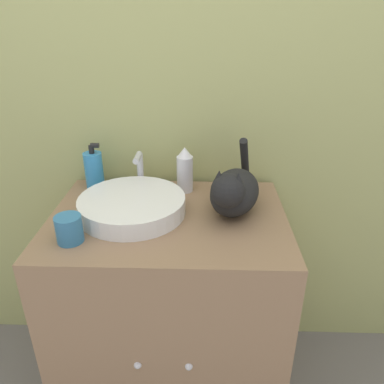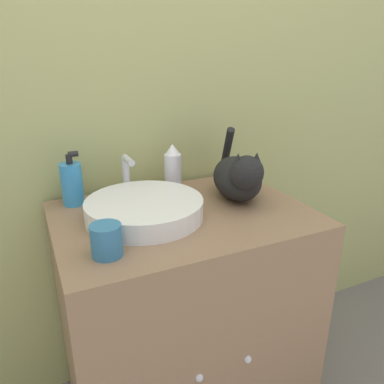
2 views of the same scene
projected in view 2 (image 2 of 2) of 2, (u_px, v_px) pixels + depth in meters
wall_back at (144, 61)px, 1.28m from camera, size 6.00×0.05×2.50m
vanity_cabinet at (184, 319)px, 1.30m from camera, size 0.78×0.58×0.81m
sink_basin at (145, 209)px, 1.12m from camera, size 0.35×0.35×0.06m
faucet at (127, 180)px, 1.26m from camera, size 0.17×0.10×0.15m
cat at (239, 176)px, 1.24m from camera, size 0.22×0.36×0.22m
soap_bottle at (72, 183)px, 1.20m from camera, size 0.07×0.07×0.18m
spray_bottle at (173, 169)px, 1.32m from camera, size 0.06×0.06×0.17m
cup at (106, 240)px, 0.91m from camera, size 0.08×0.08×0.08m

